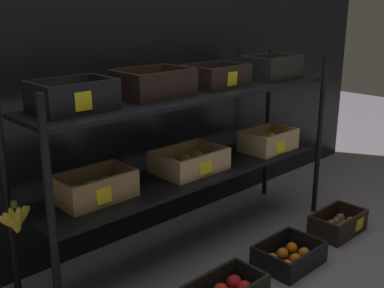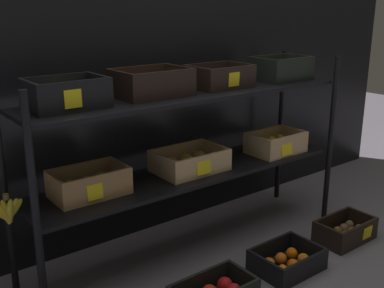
# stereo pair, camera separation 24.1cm
# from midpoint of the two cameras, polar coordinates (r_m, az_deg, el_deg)

# --- Properties ---
(ground_plane) EXTENTS (10.00, 10.00, 0.00)m
(ground_plane) POSITION_cam_midpoint_polar(r_m,az_deg,el_deg) (2.65, -2.67, -12.51)
(ground_plane) COLOR slate
(storefront_wall) EXTENTS (4.20, 0.12, 1.67)m
(storefront_wall) POSITION_cam_midpoint_polar(r_m,az_deg,el_deg) (2.67, -8.60, 6.65)
(storefront_wall) COLOR black
(storefront_wall) RESTS_ON ground_plane
(display_rack) EXTENTS (1.93, 0.44, 1.01)m
(display_rack) POSITION_cam_midpoint_polar(r_m,az_deg,el_deg) (2.38, -3.49, 1.86)
(display_rack) COLOR black
(display_rack) RESTS_ON ground_plane
(crate_ground_tangerine) EXTENTS (0.33, 0.25, 0.11)m
(crate_ground_tangerine) POSITION_cam_midpoint_polar(r_m,az_deg,el_deg) (2.51, 8.99, -13.46)
(crate_ground_tangerine) COLOR black
(crate_ground_tangerine) RESTS_ON ground_plane
(crate_ground_right_kiwi) EXTENTS (0.34, 0.21, 0.13)m
(crate_ground_right_kiwi) POSITION_cam_midpoint_polar(r_m,az_deg,el_deg) (2.87, 15.06, -9.56)
(crate_ground_right_kiwi) COLOR black
(crate_ground_right_kiwi) RESTS_ON ground_plane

